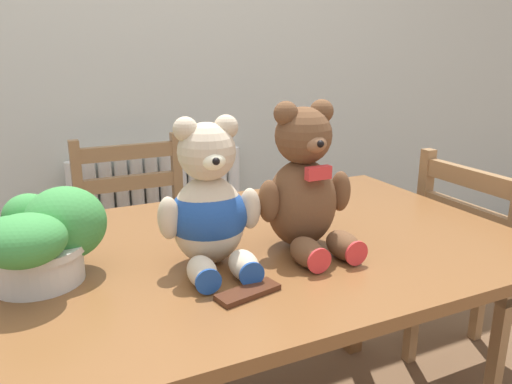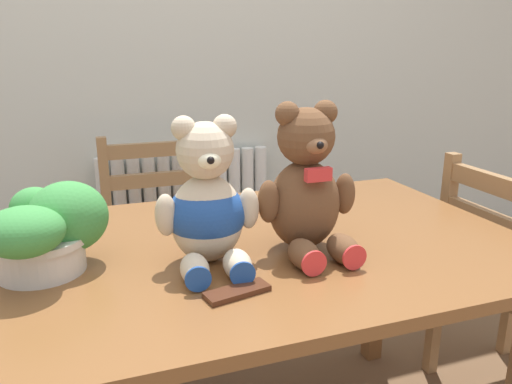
{
  "view_description": "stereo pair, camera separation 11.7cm",
  "coord_description": "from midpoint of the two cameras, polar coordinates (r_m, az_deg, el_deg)",
  "views": [
    {
      "loc": [
        -0.52,
        -0.63,
        1.23
      ],
      "look_at": [
        -0.03,
        0.39,
        0.9
      ],
      "focal_mm": 35.0,
      "sensor_mm": 36.0,
      "label": 1
    },
    {
      "loc": [
        -0.41,
        -0.68,
        1.23
      ],
      "look_at": [
        -0.03,
        0.39,
        0.9
      ],
      "focal_mm": 35.0,
      "sensor_mm": 36.0,
      "label": 2
    }
  ],
  "objects": [
    {
      "name": "wall_back",
      "position": [
        2.37,
        -15.02,
        17.54
      ],
      "size": [
        8.0,
        0.04,
        2.6
      ],
      "primitive_type": "cube",
      "color": "silver",
      "rests_on": "ground_plane"
    },
    {
      "name": "radiator",
      "position": [
        2.48,
        -12.02,
        -5.02
      ],
      "size": [
        0.83,
        0.1,
        0.75
      ],
      "color": "white",
      "rests_on": "ground_plane"
    },
    {
      "name": "dining_table",
      "position": [
        1.33,
        -2.56,
        -9.62
      ],
      "size": [
        1.37,
        0.9,
        0.74
      ],
      "color": "brown",
      "rests_on": "ground_plane"
    },
    {
      "name": "wooden_chair_behind",
      "position": [
        2.14,
        -14.67,
        -5.83
      ],
      "size": [
        0.45,
        0.38,
        0.87
      ],
      "rotation": [
        0.0,
        0.0,
        3.14
      ],
      "color": "#997047",
      "rests_on": "ground_plane"
    },
    {
      "name": "wooden_chair_side",
      "position": [
        1.97,
        23.28,
        -8.12
      ],
      "size": [
        0.41,
        0.42,
        0.87
      ],
      "rotation": [
        0.0,
        0.0,
        -1.57
      ],
      "color": "#997047",
      "rests_on": "ground_plane"
    },
    {
      "name": "teddy_bear_left",
      "position": [
        1.13,
        -8.34,
        -1.83
      ],
      "size": [
        0.24,
        0.25,
        0.34
      ],
      "rotation": [
        0.0,
        0.0,
        3.06
      ],
      "color": "beige",
      "rests_on": "dining_table"
    },
    {
      "name": "teddy_bear_right",
      "position": [
        1.21,
        2.84,
        0.57
      ],
      "size": [
        0.25,
        0.25,
        0.37
      ],
      "rotation": [
        0.0,
        0.0,
        3.13
      ],
      "color": "brown",
      "rests_on": "dining_table"
    },
    {
      "name": "potted_plant",
      "position": [
        1.17,
        -25.89,
        -4.79
      ],
      "size": [
        0.26,
        0.25,
        0.2
      ],
      "color": "beige",
      "rests_on": "dining_table"
    },
    {
      "name": "chocolate_bar",
      "position": [
        1.03,
        -4.25,
        -11.44
      ],
      "size": [
        0.14,
        0.08,
        0.01
      ],
      "primitive_type": "cube",
      "rotation": [
        0.0,
        0.0,
        0.21
      ],
      "color": "#472314",
      "rests_on": "dining_table"
    }
  ]
}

